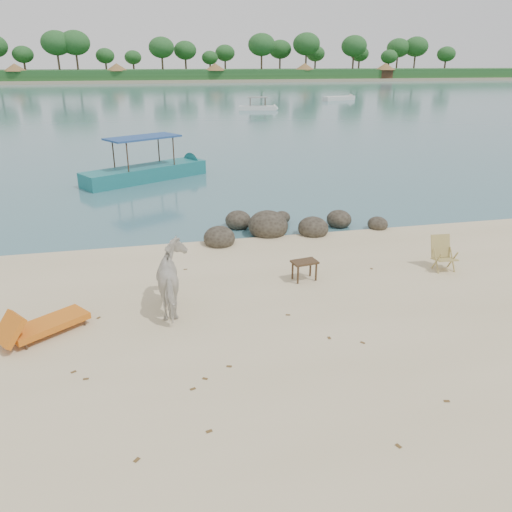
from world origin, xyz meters
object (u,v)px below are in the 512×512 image
Objects in this scene: side_table at (304,272)px; lounge_chair at (49,321)px; cow at (175,280)px; boat_near at (143,144)px; boulders at (278,227)px; deck_chair at (445,255)px.

lounge_chair is at bearing -176.26° from side_table.
cow is 0.26× the size of boat_near.
boat_near reaches higher than lounge_chair.
cow is 13.82m from boat_near.
boulders is 3.56× the size of cow.
boat_near reaches higher than deck_chair.
boat_near is (-0.48, 13.78, 0.91)m from cow.
lounge_chair is (-5.89, -1.40, 0.03)m from side_table.
boulders is 8.18m from lounge_chair.
cow reaches higher than deck_chair.
lounge_chair is 9.79m from deck_chair.
boat_near is at bearing 45.12° from lounge_chair.
cow is 0.91× the size of lounge_chair.
cow is at bearing -26.08° from lounge_chair.
lounge_chair is 0.28× the size of boat_near.
boulders reaches higher than side_table.
boulders is 6.05m from cow.
lounge_chair is at bearing -139.78° from boulders.
boat_near is (-3.76, 12.85, 1.39)m from side_table.
boat_near is at bearing 114.62° from boulders.
deck_chair is (7.10, 0.74, -0.29)m from cow.
side_table is at bearing -95.15° from boulders.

